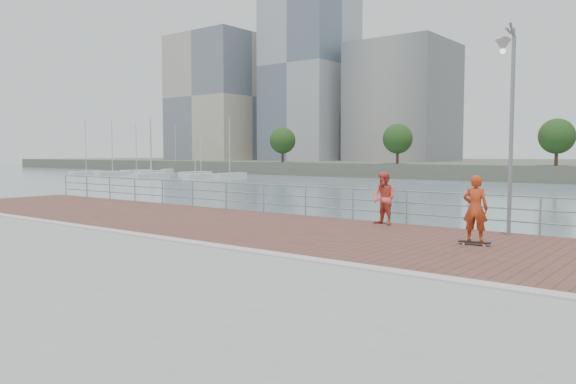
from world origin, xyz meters
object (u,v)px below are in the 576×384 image
Objects in this scene: guardrail at (379,202)px; street_lamp at (508,92)px; bystander at (384,198)px; skateboarder at (475,208)px.

guardrail is 6.95× the size of street_lamp.
bystander is (-3.89, 0.27, -3.11)m from street_lamp.
guardrail is at bearing 147.86° from bystander.
bystander is at bearing -38.50° from skateboarder.
street_lamp is 3.28× the size of bystander.
street_lamp is (4.42, -0.91, 3.30)m from guardrail.
skateboarder is at bearing -94.39° from street_lamp.
skateboarder reaches higher than bystander.
guardrail is 0.85m from bystander.
skateboarder is (-0.15, -1.91, -3.04)m from street_lamp.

